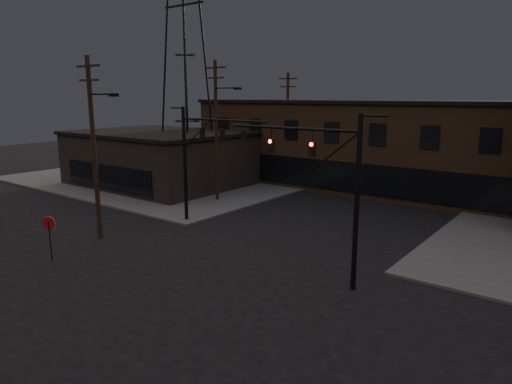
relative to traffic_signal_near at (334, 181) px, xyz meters
The scene contains 12 objects.
ground 8.56m from the traffic_signal_near, 139.97° to the right, with size 140.00×140.00×0.00m, color black.
sidewalk_nw 32.84m from the traffic_signal_near, 147.39° to the left, with size 30.00×30.00×0.15m, color #474744.
building_row 24.12m from the traffic_signal_near, 102.84° to the left, with size 40.00×12.00×8.00m, color brown.
building_left 27.95m from the traffic_signal_near, 155.60° to the left, with size 16.00×12.00×5.00m, color black.
traffic_signal_near is the anchor object (origin of this frame).
traffic_signal_far 12.57m from the traffic_signal_near, 163.83° to the left, with size 7.12×0.24×8.00m.
stop_sign 15.17m from the traffic_signal_near, 154.10° to the right, with size 0.72×0.33×2.48m.
utility_pole_near 15.03m from the traffic_signal_near, behind, with size 3.70×0.28×11.00m.
utility_pole_mid 18.47m from the traffic_signal_near, 148.97° to the left, with size 3.70×0.28×11.50m.
utility_pole_far 27.33m from the traffic_signal_near, 128.10° to the left, with size 2.20×0.28×11.00m.
transmission_tower 28.02m from the traffic_signal_near, 149.97° to the left, with size 7.00×7.00×25.00m, color black, non-canonical shape.
car_crossing 21.61m from the traffic_signal_near, 109.80° to the left, with size 1.45×4.15×1.37m, color black.
Camera 1 is at (14.88, -13.76, 8.72)m, focal length 32.00 mm.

